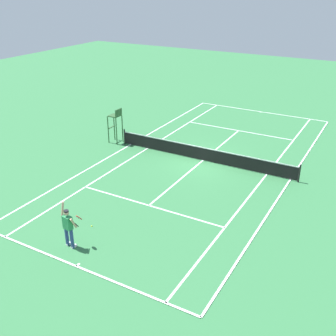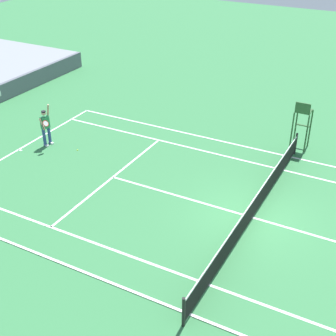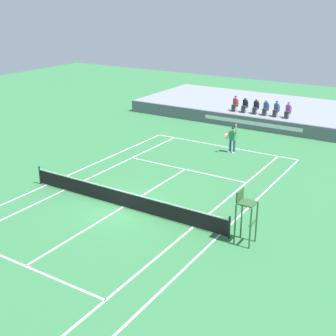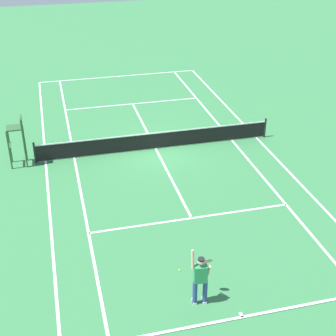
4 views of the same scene
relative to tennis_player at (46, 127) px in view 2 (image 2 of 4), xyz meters
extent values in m
plane|color=#337542|center=(-1.09, -10.98, -0.99)|extent=(80.00, 80.00, 0.00)
cube|color=#337542|center=(-1.09, -10.98, -0.98)|extent=(10.98, 23.78, 0.02)
cube|color=white|center=(-1.09, 0.91, -0.97)|extent=(10.98, 0.10, 0.01)
cube|color=white|center=(-6.58, -10.98, -0.97)|extent=(0.10, 23.78, 0.01)
cube|color=white|center=(4.40, -10.98, -0.97)|extent=(0.10, 23.78, 0.01)
cube|color=white|center=(-5.20, -10.98, -0.97)|extent=(0.10, 23.78, 0.01)
cube|color=white|center=(3.02, -10.98, -0.97)|extent=(0.10, 23.78, 0.01)
cube|color=white|center=(-1.09, -4.58, -0.97)|extent=(8.22, 0.10, 0.01)
cube|color=white|center=(-1.09, -10.98, -0.97)|extent=(0.10, 12.80, 0.01)
cube|color=white|center=(-1.09, 0.81, -0.97)|extent=(0.10, 0.20, 0.01)
cylinder|color=black|center=(-7.03, -10.98, -0.46)|extent=(0.10, 0.10, 1.07)
cylinder|color=black|center=(4.85, -10.98, -0.46)|extent=(0.10, 0.10, 1.07)
cube|color=black|center=(-1.09, -10.98, -0.51)|extent=(11.78, 0.02, 0.84)
cube|color=white|center=(-1.09, -10.98, -0.09)|extent=(11.78, 0.03, 0.06)
cylinder|color=navy|center=(0.17, -0.01, -0.53)|extent=(0.15, 0.15, 0.92)
cylinder|color=navy|center=(-0.15, 0.04, -0.53)|extent=(0.15, 0.15, 0.92)
cube|color=white|center=(0.16, -0.07, -0.94)|extent=(0.16, 0.29, 0.10)
cube|color=white|center=(-0.16, -0.02, -0.94)|extent=(0.16, 0.29, 0.10)
cube|color=#2D8C51|center=(0.01, 0.02, 0.23)|extent=(0.43, 0.29, 0.60)
sphere|color=tan|center=(0.01, 0.02, 0.70)|extent=(0.22, 0.22, 0.22)
cylinder|color=black|center=(0.01, 0.02, 0.79)|extent=(0.21, 0.21, 0.06)
cylinder|color=tan|center=(0.26, -0.05, 0.79)|extent=(0.12, 0.22, 0.61)
cylinder|color=tan|center=(-0.26, -0.05, 0.25)|extent=(0.13, 0.34, 0.56)
cylinder|color=black|center=(-0.32, -0.16, 0.12)|extent=(0.06, 0.19, 0.25)
torus|color=red|center=(-0.32, -0.34, 0.38)|extent=(0.33, 0.23, 0.26)
cylinder|color=silver|center=(-0.32, -0.34, 0.38)|extent=(0.29, 0.20, 0.22)
sphere|color=#D1E533|center=(0.20, -1.65, -0.96)|extent=(0.07, 0.07, 0.07)
cylinder|color=#2D562D|center=(5.95, -10.63, -0.04)|extent=(0.07, 0.07, 1.90)
cylinder|color=#2D562D|center=(5.95, -11.33, -0.04)|extent=(0.07, 0.07, 1.90)
cylinder|color=#2D562D|center=(5.25, -10.63, -0.04)|extent=(0.07, 0.07, 1.90)
cylinder|color=#2D562D|center=(5.25, -11.33, -0.04)|extent=(0.07, 0.07, 1.90)
cube|color=#2D562D|center=(5.60, -10.98, 0.94)|extent=(0.70, 0.70, 0.06)
cube|color=#2D562D|center=(5.25, -10.98, 1.21)|extent=(0.06, 0.70, 0.48)
cube|color=#2D562D|center=(5.92, -10.98, 0.05)|extent=(0.10, 0.70, 0.04)
camera|label=1|loc=(-10.69, 10.46, 9.43)|focal=43.51mm
camera|label=2|loc=(-15.68, -15.11, 9.69)|focal=50.85mm
camera|label=3|loc=(11.93, -27.46, 9.08)|focal=48.19mm
camera|label=4|loc=(3.87, 11.24, 10.41)|focal=53.49mm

